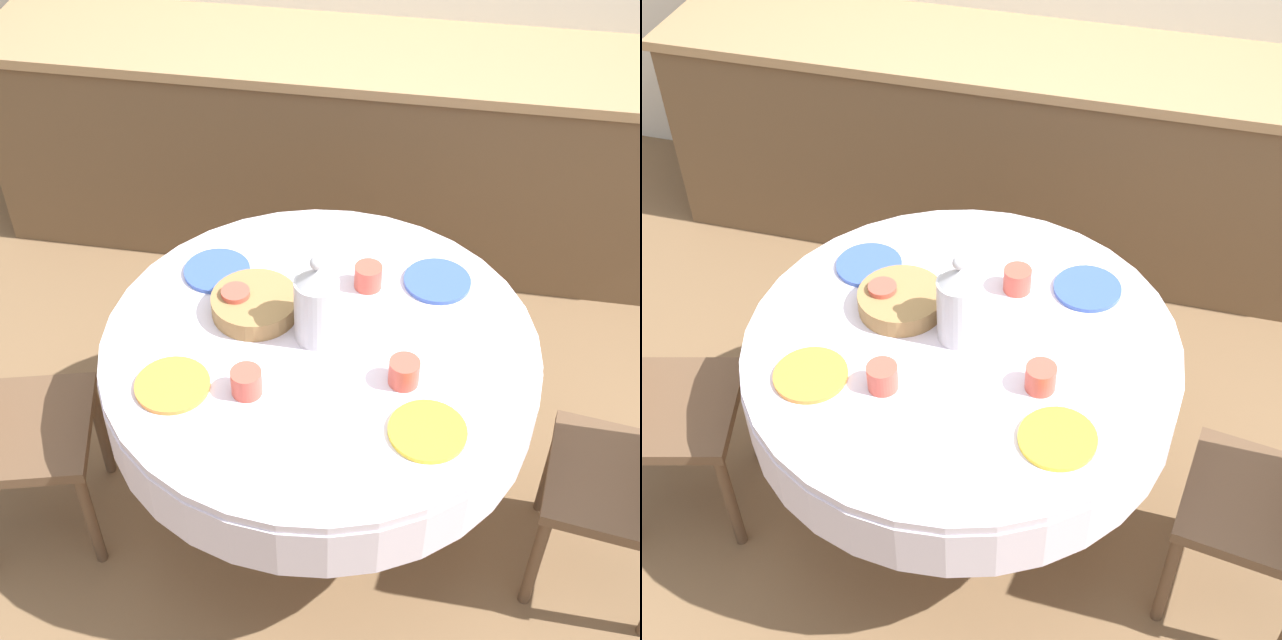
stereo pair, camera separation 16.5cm
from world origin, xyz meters
The scene contains 13 objects.
ground_plane centered at (0.00, 0.00, 0.00)m, with size 12.00×12.00×0.00m, color brown.
kitchen_counter centered at (0.00, 1.46, 0.45)m, with size 3.24×0.64×0.90m.
dining_table centered at (0.00, 0.00, 0.61)m, with size 1.25×1.25×0.74m.
plate_near_left centered at (-0.36, -0.24, 0.75)m, with size 0.20×0.20×0.01m, color orange.
cup_near_left centered at (-0.16, -0.22, 0.78)m, with size 0.08×0.08×0.08m, color #CC4C3D.
plate_near_right centered at (0.33, -0.28, 0.75)m, with size 0.20×0.20×0.01m, color yellow.
cup_near_right centered at (0.25, -0.12, 0.78)m, with size 0.08×0.08×0.08m, color #CC4C3D.
plate_far_left centered at (-0.36, 0.24, 0.75)m, with size 0.20×0.20×0.01m, color #3856AD.
cup_far_left centered at (-0.26, 0.08, 0.78)m, with size 0.08×0.08×0.08m, color #CC4C3D.
plate_far_right centered at (0.31, 0.30, 0.75)m, with size 0.20×0.20×0.01m, color #3856AD.
cup_far_right centered at (0.10, 0.25, 0.78)m, with size 0.08×0.08×0.08m, color #CC4C3D.
coffee_carafe centered at (-0.01, 0.02, 0.86)m, with size 0.13×0.13×0.29m.
bread_basket centered at (-0.21, 0.09, 0.77)m, with size 0.25×0.25×0.06m, color olive.
Camera 1 is at (0.30, -1.76, 2.51)m, focal length 50.00 mm.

